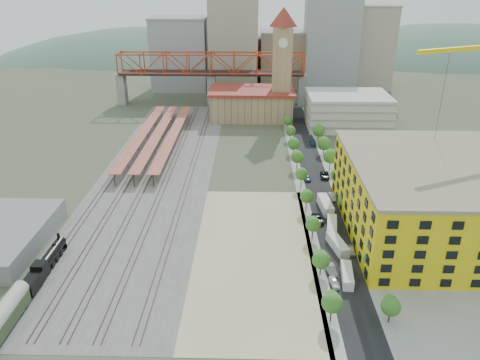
{
  "coord_description": "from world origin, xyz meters",
  "views": [
    {
      "loc": [
        -4.87,
        -125.84,
        60.66
      ],
      "look_at": [
        -7.81,
        -11.6,
        10.0
      ],
      "focal_mm": 35.0,
      "sensor_mm": 36.0,
      "label": 1
    }
  ],
  "objects_px": {
    "locomotive": "(46,263)",
    "coach": "(1,321)",
    "clock_tower": "(282,54)",
    "car_0": "(334,283)",
    "site_trailer_d": "(325,205)",
    "site_trailer_c": "(332,226)",
    "construction_building": "(439,198)",
    "site_trailer_a": "(347,275)",
    "site_trailer_b": "(338,245)"
  },
  "relations": [
    {
      "from": "locomotive",
      "to": "coach",
      "type": "relative_size",
      "value": 1.2
    },
    {
      "from": "clock_tower",
      "to": "car_0",
      "type": "distance_m",
      "value": 127.02
    },
    {
      "from": "coach",
      "to": "site_trailer_d",
      "type": "height_order",
      "value": "coach"
    },
    {
      "from": "site_trailer_c",
      "to": "site_trailer_d",
      "type": "bearing_deg",
      "value": 98.88
    },
    {
      "from": "construction_building",
      "to": "site_trailer_c",
      "type": "xyz_separation_m",
      "value": [
        -26.0,
        -0.46,
        -8.17
      ]
    },
    {
      "from": "locomotive",
      "to": "site_trailer_c",
      "type": "relative_size",
      "value": 2.32
    },
    {
      "from": "coach",
      "to": "site_trailer_a",
      "type": "height_order",
      "value": "coach"
    },
    {
      "from": "site_trailer_b",
      "to": "car_0",
      "type": "height_order",
      "value": "site_trailer_b"
    },
    {
      "from": "site_trailer_b",
      "to": "car_0",
      "type": "distance_m",
      "value": 14.67
    },
    {
      "from": "construction_building",
      "to": "site_trailer_d",
      "type": "relative_size",
      "value": 4.93
    },
    {
      "from": "site_trailer_a",
      "to": "site_trailer_c",
      "type": "bearing_deg",
      "value": 95.6
    },
    {
      "from": "site_trailer_b",
      "to": "car_0",
      "type": "bearing_deg",
      "value": -115.29
    },
    {
      "from": "clock_tower",
      "to": "site_trailer_d",
      "type": "height_order",
      "value": "clock_tower"
    },
    {
      "from": "site_trailer_d",
      "to": "car_0",
      "type": "relative_size",
      "value": 2.51
    },
    {
      "from": "locomotive",
      "to": "site_trailer_c",
      "type": "height_order",
      "value": "locomotive"
    },
    {
      "from": "site_trailer_d",
      "to": "locomotive",
      "type": "bearing_deg",
      "value": -159.37
    },
    {
      "from": "site_trailer_c",
      "to": "site_trailer_d",
      "type": "xyz_separation_m",
      "value": [
        0.0,
        11.57,
        0.17
      ]
    },
    {
      "from": "site_trailer_b",
      "to": "site_trailer_d",
      "type": "height_order",
      "value": "site_trailer_d"
    },
    {
      "from": "construction_building",
      "to": "site_trailer_a",
      "type": "xyz_separation_m",
      "value": [
        -26.0,
        -21.72,
        -8.23
      ]
    },
    {
      "from": "coach",
      "to": "site_trailer_a",
      "type": "xyz_separation_m",
      "value": [
        66.0,
        18.12,
        -1.74
      ]
    },
    {
      "from": "site_trailer_a",
      "to": "site_trailer_d",
      "type": "xyz_separation_m",
      "value": [
        0.0,
        32.83,
        0.23
      ]
    },
    {
      "from": "locomotive",
      "to": "car_0",
      "type": "bearing_deg",
      "value": -3.47
    },
    {
      "from": "site_trailer_c",
      "to": "construction_building",
      "type": "bearing_deg",
      "value": 9.89
    },
    {
      "from": "coach",
      "to": "site_trailer_c",
      "type": "height_order",
      "value": "coach"
    },
    {
      "from": "site_trailer_a",
      "to": "site_trailer_b",
      "type": "relative_size",
      "value": 0.94
    },
    {
      "from": "construction_building",
      "to": "coach",
      "type": "height_order",
      "value": "construction_building"
    },
    {
      "from": "construction_building",
      "to": "locomotive",
      "type": "height_order",
      "value": "construction_building"
    },
    {
      "from": "locomotive",
      "to": "site_trailer_b",
      "type": "height_order",
      "value": "locomotive"
    },
    {
      "from": "site_trailer_c",
      "to": "car_0",
      "type": "xyz_separation_m",
      "value": [
        -3.0,
        -23.35,
        -0.54
      ]
    },
    {
      "from": "clock_tower",
      "to": "site_trailer_c",
      "type": "relative_size",
      "value": 5.75
    },
    {
      "from": "construction_building",
      "to": "clock_tower",
      "type": "bearing_deg",
      "value": 108.78
    },
    {
      "from": "construction_building",
      "to": "site_trailer_d",
      "type": "bearing_deg",
      "value": 156.86
    },
    {
      "from": "coach",
      "to": "site_trailer_b",
      "type": "relative_size",
      "value": 1.92
    },
    {
      "from": "clock_tower",
      "to": "site_trailer_b",
      "type": "distance_m",
      "value": 113.12
    },
    {
      "from": "construction_building",
      "to": "site_trailer_d",
      "type": "distance_m",
      "value": 29.39
    },
    {
      "from": "site_trailer_a",
      "to": "site_trailer_b",
      "type": "height_order",
      "value": "site_trailer_b"
    },
    {
      "from": "locomotive",
      "to": "car_0",
      "type": "xyz_separation_m",
      "value": [
        63.0,
        -3.82,
        -1.26
      ]
    },
    {
      "from": "clock_tower",
      "to": "construction_building",
      "type": "height_order",
      "value": "clock_tower"
    },
    {
      "from": "coach",
      "to": "site_trailer_c",
      "type": "xyz_separation_m",
      "value": [
        66.0,
        39.37,
        -1.68
      ]
    },
    {
      "from": "construction_building",
      "to": "site_trailer_b",
      "type": "xyz_separation_m",
      "value": [
        -26.0,
        -9.45,
        -8.16
      ]
    },
    {
      "from": "site_trailer_b",
      "to": "site_trailer_d",
      "type": "bearing_deg",
      "value": 76.51
    },
    {
      "from": "locomotive",
      "to": "site_trailer_a",
      "type": "distance_m",
      "value": 66.03
    },
    {
      "from": "site_trailer_a",
      "to": "car_0",
      "type": "xyz_separation_m",
      "value": [
        -3.0,
        -2.09,
        -0.48
      ]
    },
    {
      "from": "clock_tower",
      "to": "site_trailer_c",
      "type": "bearing_deg",
      "value": -85.45
    },
    {
      "from": "site_trailer_a",
      "to": "site_trailer_d",
      "type": "relative_size",
      "value": 0.84
    },
    {
      "from": "site_trailer_a",
      "to": "clock_tower",
      "type": "bearing_deg",
      "value": 99.36
    },
    {
      "from": "locomotive",
      "to": "clock_tower",
      "type": "bearing_deg",
      "value": 64.2
    },
    {
      "from": "site_trailer_a",
      "to": "car_0",
      "type": "height_order",
      "value": "site_trailer_a"
    },
    {
      "from": "clock_tower",
      "to": "coach",
      "type": "bearing_deg",
      "value": -112.53
    },
    {
      "from": "site_trailer_b",
      "to": "car_0",
      "type": "relative_size",
      "value": 2.23
    }
  ]
}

